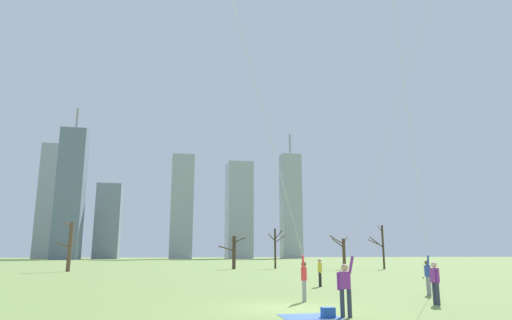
# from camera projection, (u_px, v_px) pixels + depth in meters

# --- Properties ---
(ground_plane) EXTENTS (400.00, 400.00, 0.00)m
(ground_plane) POSITION_uv_depth(u_px,v_px,m) (292.00, 308.00, 15.97)
(ground_plane) COLOR #7A934C
(kite_flyer_midfield_left_pink) EXTENTS (7.51, 10.12, 14.05)m
(kite_flyer_midfield_left_pink) POSITION_uv_depth(u_px,v_px,m) (422.00, 233.00, 20.05)
(kite_flyer_midfield_left_pink) COLOR gray
(kite_flyer_midfield_left_pink) RESTS_ON ground
(kite_flyer_midfield_right_white) EXTENTS (5.84, 8.55, 11.80)m
(kite_flyer_midfield_right_white) POSITION_uv_depth(u_px,v_px,m) (287.00, 212.00, 16.72)
(kite_flyer_midfield_right_white) COLOR gray
(kite_flyer_midfield_right_white) RESTS_ON ground
(kite_flyer_foreground_left_purple) EXTENTS (6.81, 2.69, 19.59)m
(kite_flyer_foreground_left_purple) POSITION_uv_depth(u_px,v_px,m) (391.00, 136.00, 14.74)
(kite_flyer_foreground_left_purple) COLOR #33384C
(kite_flyer_foreground_left_purple) RESTS_ON ground
(bystander_strolling_midfield) EXTENTS (0.22, 0.51, 1.62)m
(bystander_strolling_midfield) POSITION_uv_depth(u_px,v_px,m) (435.00, 281.00, 17.24)
(bystander_strolling_midfield) COLOR #33384C
(bystander_strolling_midfield) RESTS_ON ground
(bystander_watching_nearby) EXTENTS (0.27, 0.50, 1.62)m
(bystander_watching_nearby) POSITION_uv_depth(u_px,v_px,m) (320.00, 271.00, 26.44)
(bystander_watching_nearby) COLOR black
(bystander_watching_nearby) RESTS_ON ground
(picnic_spot) EXTENTS (1.84, 1.46, 0.31)m
(picnic_spot) POSITION_uv_depth(u_px,v_px,m) (320.00, 314.00, 13.79)
(picnic_spot) COLOR #3359B2
(picnic_spot) RESTS_ON ground
(bare_tree_far_right_edge) EXTENTS (2.94, 2.24, 4.13)m
(bare_tree_far_right_edge) POSITION_uv_depth(u_px,v_px,m) (343.00, 251.00, 54.69)
(bare_tree_far_right_edge) COLOR #4C3828
(bare_tree_far_right_edge) RESTS_ON ground
(bare_tree_center) EXTENTS (1.60, 2.81, 5.47)m
(bare_tree_center) POSITION_uv_depth(u_px,v_px,m) (70.00, 245.00, 48.25)
(bare_tree_center) COLOR brown
(bare_tree_center) RESTS_ON ground
(bare_tree_left_of_center) EXTENTS (3.26, 1.48, 4.10)m
(bare_tree_left_of_center) POSITION_uv_depth(u_px,v_px,m) (234.00, 251.00, 55.69)
(bare_tree_left_of_center) COLOR #423326
(bare_tree_left_of_center) RESTS_ON ground
(bare_tree_rightmost) EXTENTS (2.44, 2.62, 5.12)m
(bare_tree_rightmost) POSITION_uv_depth(u_px,v_px,m) (275.00, 246.00, 57.54)
(bare_tree_rightmost) COLOR #423326
(bare_tree_rightmost) RESTS_ON ground
(bare_tree_leftmost) EXTENTS (1.59, 2.08, 5.41)m
(bare_tree_leftmost) POSITION_uv_depth(u_px,v_px,m) (382.00, 246.00, 55.16)
(bare_tree_leftmost) COLOR #423326
(bare_tree_leftmost) RESTS_ON ground
(skyline_slender_spire) EXTENTS (9.41, 10.02, 39.50)m
(skyline_slender_spire) POSITION_uv_depth(u_px,v_px,m) (54.00, 201.00, 154.52)
(skyline_slender_spire) COLOR #9EA3AD
(skyline_slender_spire) RESTS_ON ground
(skyline_wide_slab) EXTENTS (9.16, 10.03, 35.47)m
(skyline_wide_slab) POSITION_uv_depth(u_px,v_px,m) (239.00, 210.00, 164.89)
(skyline_wide_slab) COLOR #9EA3AD
(skyline_wide_slab) RESTS_ON ground
(skyline_mid_tower_left) EXTENTS (7.63, 5.99, 49.14)m
(skyline_mid_tower_left) POSITION_uv_depth(u_px,v_px,m) (291.00, 205.00, 173.14)
(skyline_mid_tower_left) COLOR #9EA3AD
(skyline_mid_tower_left) RESTS_ON ground
(skyline_short_annex) EXTENTS (7.68, 6.63, 36.45)m
(skyline_short_annex) POSITION_uv_depth(u_px,v_px,m) (182.00, 206.00, 155.73)
(skyline_short_annex) COLOR #9EA3AD
(skyline_short_annex) RESTS_ON ground
(skyline_tall_tower) EXTENTS (8.27, 9.46, 25.76)m
(skyline_tall_tower) POSITION_uv_depth(u_px,v_px,m) (108.00, 221.00, 154.67)
(skyline_tall_tower) COLOR gray
(skyline_tall_tower) RESTS_ON ground
(skyline_mid_tower_right) EXTENTS (7.85, 8.52, 48.52)m
(skyline_mid_tower_right) POSITION_uv_depth(u_px,v_px,m) (71.00, 193.00, 139.44)
(skyline_mid_tower_right) COLOR slate
(skyline_mid_tower_right) RESTS_ON ground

